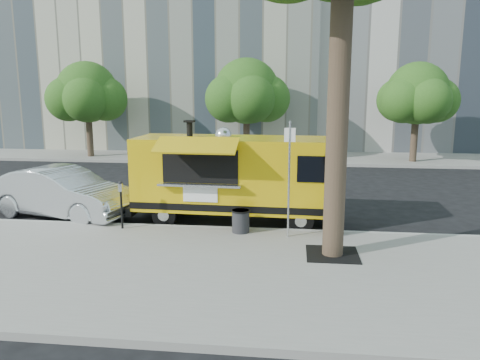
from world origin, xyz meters
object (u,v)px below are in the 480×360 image
object	(u,v)px
far_tree_c	(417,94)
trash_bin_right	(241,220)
sign_post	(289,172)
sedan	(62,193)
far_tree_a	(87,92)
far_tree_b	(247,91)
trash_bin_left	(331,224)
food_truck	(233,176)
parking_meter	(121,199)

from	to	relation	value
far_tree_c	trash_bin_right	world-z (taller)	far_tree_c
sign_post	trash_bin_right	world-z (taller)	sign_post
trash_bin_right	far_tree_c	bearing A→B (deg)	60.63
sedan	far_tree_a	bearing A→B (deg)	36.21
far_tree_b	trash_bin_left	world-z (taller)	far_tree_b
far_tree_b	sedan	world-z (taller)	far_tree_b
far_tree_a	far_tree_c	bearing A→B (deg)	0.32
far_tree_b	far_tree_c	bearing A→B (deg)	-1.91
far_tree_b	food_truck	bearing A→B (deg)	-85.93
sedan	trash_bin_left	distance (m)	8.28
parking_meter	trash_bin_right	bearing A→B (deg)	0.71
far_tree_c	trash_bin_left	world-z (taller)	far_tree_c
far_tree_a	sign_post	bearing A→B (deg)	-50.17
trash_bin_left	far_tree_a	bearing A→B (deg)	132.99
far_tree_a	trash_bin_left	xyz separation A→B (m)	(12.68, -13.60, -3.33)
far_tree_b	parking_meter	distance (m)	14.48
parking_meter	trash_bin_left	bearing A→B (deg)	0.50
far_tree_a	far_tree_c	size ratio (longest dim) A/B	1.03
far_tree_c	sign_post	world-z (taller)	far_tree_c
far_tree_c	sign_post	xyz separation A→B (m)	(-6.45, -13.95, -1.87)
sign_post	far_tree_b	bearing A→B (deg)	100.15
far_tree_c	far_tree_b	bearing A→B (deg)	178.09
far_tree_b	parking_meter	size ratio (longest dim) A/B	4.12
far_tree_a	food_truck	bearing A→B (deg)	-50.80
far_tree_a	far_tree_c	xyz separation A→B (m)	(18.00, 0.10, -0.06)
far_tree_b	far_tree_c	world-z (taller)	far_tree_b
parking_meter	sedan	xyz separation A→B (m)	(-2.48, 1.47, -0.21)
trash_bin_right	sign_post	bearing A→B (deg)	-10.75
food_truck	sedan	bearing A→B (deg)	-177.38
far_tree_b	trash_bin_right	bearing A→B (deg)	-84.76
sedan	trash_bin_left	xyz separation A→B (m)	(8.15, -1.42, -0.33)
food_truck	far_tree_c	bearing A→B (deg)	58.52
far_tree_c	sedan	bearing A→B (deg)	-137.66
sign_post	trash_bin_right	distance (m)	1.88
far_tree_a	sedan	world-z (taller)	far_tree_a
food_truck	sedan	distance (m)	5.40
parking_meter	far_tree_c	bearing A→B (deg)	51.34
food_truck	far_tree_b	bearing A→B (deg)	96.14
sedan	trash_bin_right	distance (m)	5.94
parking_meter	trash_bin_left	size ratio (longest dim) A/B	2.39
far_tree_b	sedan	bearing A→B (deg)	-109.58
far_tree_c	parking_meter	distance (m)	17.82
far_tree_a	sign_post	world-z (taller)	far_tree_a
trash_bin_left	far_tree_c	bearing A→B (deg)	68.77
food_truck	trash_bin_left	bearing A→B (deg)	-25.77
food_truck	trash_bin_right	world-z (taller)	food_truck
far_tree_a	food_truck	world-z (taller)	far_tree_a
trash_bin_right	food_truck	bearing A→B (deg)	104.87
far_tree_b	food_truck	xyz separation A→B (m)	(0.89, -12.53, -2.42)
food_truck	trash_bin_right	distance (m)	1.80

